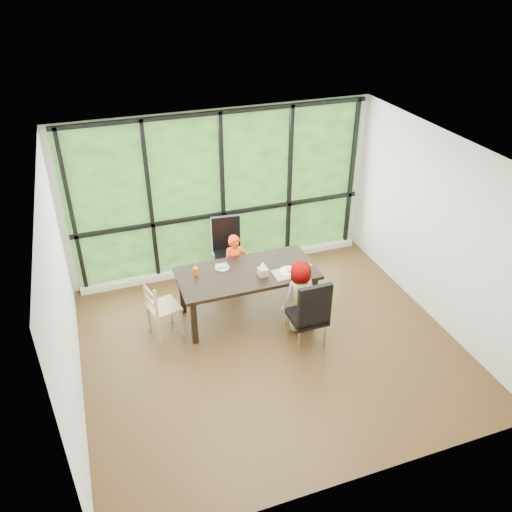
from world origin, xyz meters
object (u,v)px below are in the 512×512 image
chair_window_leather (228,252)px  chair_interior_leather (307,312)px  plate_near (289,271)px  orange_cup (196,271)px  tissue_box (263,272)px  plate_far (222,267)px  green_cup (309,268)px  chair_end_beech (164,307)px  child_older (299,296)px  dining_table (247,293)px  child_toddler (236,266)px

chair_window_leather → chair_interior_leather: (0.54, -1.86, 0.00)m
chair_interior_leather → plate_near: bearing=-90.6°
plate_near → orange_cup: bearing=163.4°
tissue_box → chair_interior_leather: bearing=-63.8°
plate_far → green_cup: bearing=-23.2°
plate_far → orange_cup: size_ratio=1.96×
green_cup → plate_near: bearing=164.9°
chair_end_beech → child_older: size_ratio=0.83×
dining_table → chair_window_leather: 0.98m
tissue_box → chair_window_leather: bearing=99.0°
chair_window_leather → plate_far: bearing=-106.9°
chair_end_beech → child_older: 1.89m
child_toddler → tissue_box: child_toddler is taller
child_older → tissue_box: 0.61m
chair_end_beech → child_older: child_older is taller
chair_window_leather → green_cup: bearing=-50.2°
plate_far → orange_cup: orange_cup is taller
chair_interior_leather → chair_window_leather: bearing=-73.4°
child_older → orange_cup: 1.50m
chair_end_beech → orange_cup: 0.67m
orange_cup → chair_end_beech: bearing=-158.8°
child_older → chair_end_beech: bearing=-27.5°
tissue_box → plate_near: bearing=-6.3°
green_cup → tissue_box: tissue_box is taller
tissue_box → chair_end_beech: bearing=174.7°
chair_window_leather → child_toddler: (-0.01, -0.39, -0.03)m
chair_interior_leather → plate_far: size_ratio=5.17×
child_toddler → child_older: child_older is taller
child_older → chair_interior_leather: bearing=72.4°
plate_far → child_older: bearing=-40.0°
dining_table → plate_far: bearing=144.7°
chair_interior_leather → child_older: child_older is taller
chair_window_leather → child_older: size_ratio=0.99×
green_cup → orange_cup: bearing=163.7°
dining_table → orange_cup: (-0.71, 0.18, 0.43)m
chair_interior_leather → plate_far: bearing=-52.2°
plate_far → tissue_box: bearing=-37.4°
chair_interior_leather → child_toddler: 1.57m
dining_table → child_toddler: child_toddler is taller
child_older → tissue_box: size_ratio=8.39×
chair_window_leather → dining_table: bearing=-84.5°
child_toddler → green_cup: size_ratio=9.91×
chair_window_leather → child_older: bearing=-63.0°
orange_cup → plate_far: bearing=5.7°
chair_interior_leather → chair_end_beech: (-1.78, 0.87, -0.09)m
tissue_box → child_older: bearing=-42.9°
chair_window_leather → chair_interior_leather: size_ratio=1.00×
chair_end_beech → orange_cup: chair_end_beech is taller
chair_window_leather → green_cup: 1.52m
orange_cup → green_cup: bearing=-16.3°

